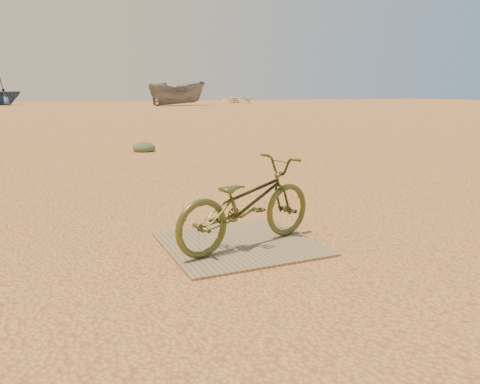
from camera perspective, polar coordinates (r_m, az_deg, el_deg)
name	(u,v)px	position (r m, az deg, el deg)	size (l,w,h in m)	color
ground	(226,237)	(4.54, -1.77, -5.56)	(120.00, 120.00, 0.00)	tan
plywood_board	(240,244)	(4.32, 0.00, -6.35)	(1.34, 1.25, 0.02)	#826F55
bicycle	(247,203)	(4.14, 0.82, -1.36)	(0.52, 1.49, 0.78)	#4B5023
boat_mid_right	(178,93)	(45.38, -7.63, 11.83)	(2.19, 5.83, 2.26)	slate
boat_far_right	(241,99)	(54.95, 0.07, 11.32)	(3.34, 4.67, 0.97)	white
kale_b	(144,151)	(11.17, -11.61, 4.87)	(0.52, 0.52, 0.29)	#486342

